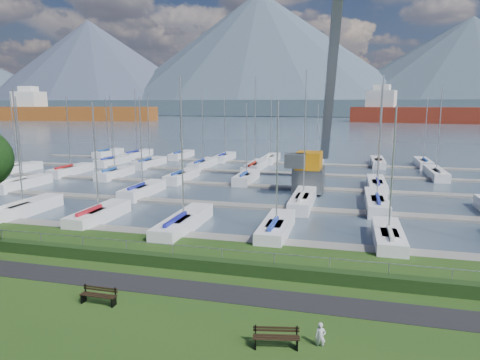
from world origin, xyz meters
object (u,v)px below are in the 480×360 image
(person, at_px, (321,333))
(bench_right, at_px, (276,337))
(bench_left, at_px, (99,295))
(crane, at_px, (315,141))

(person, bearing_deg, bench_right, -165.45)
(bench_left, relative_size, crane, 0.08)
(person, xyz_separation_m, crane, (-2.88, 31.59, 4.77))
(person, distance_m, crane, 32.08)
(bench_left, bearing_deg, person, -5.48)
(bench_left, height_order, bench_right, same)
(bench_left, relative_size, bench_right, 0.98)
(crane, bearing_deg, bench_left, -102.05)
(bench_left, height_order, crane, crane)
(bench_left, xyz_separation_m, crane, (7.47, 30.53, 4.91))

